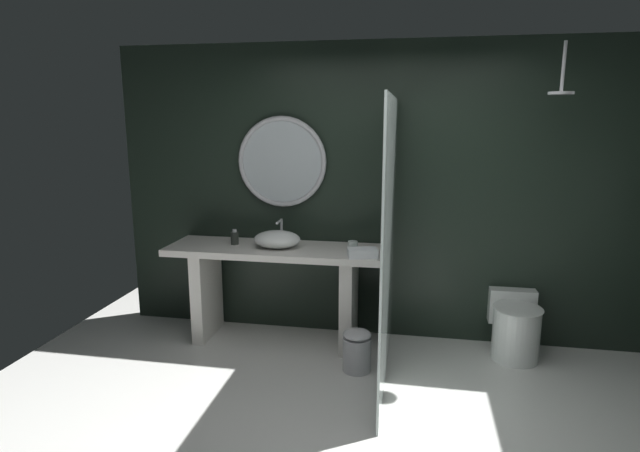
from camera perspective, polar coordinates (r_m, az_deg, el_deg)
back_wall_panel at (r=4.59m, az=6.84°, el=3.57°), size 4.80×0.10×2.60m
vanity_counter at (r=4.55m, az=-4.94°, el=-5.71°), size 1.88×0.58×0.86m
vessel_sink at (r=4.43m, az=-4.78°, el=-1.46°), size 0.40×0.33×0.22m
tumbler_cup at (r=4.30m, az=3.66°, el=-2.27°), size 0.08×0.08×0.09m
soap_dispenser at (r=4.59m, az=-9.45°, el=-1.29°), size 0.07×0.07×0.14m
round_wall_mirror at (r=4.61m, az=-4.25°, el=7.11°), size 0.81×0.04×0.81m
shower_glass_panel at (r=3.80m, az=7.61°, el=-1.95°), size 0.02×1.59×2.11m
rain_shower_head at (r=4.25m, az=25.23°, el=13.80°), size 0.18×0.18×0.37m
toilet at (r=4.64m, az=20.82°, el=-10.35°), size 0.39×0.57×0.52m
waste_bin at (r=4.16m, az=4.11°, el=-13.58°), size 0.22×0.22×0.33m
folded_hand_towel at (r=4.14m, az=4.75°, el=-2.98°), size 0.26×0.20×0.07m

